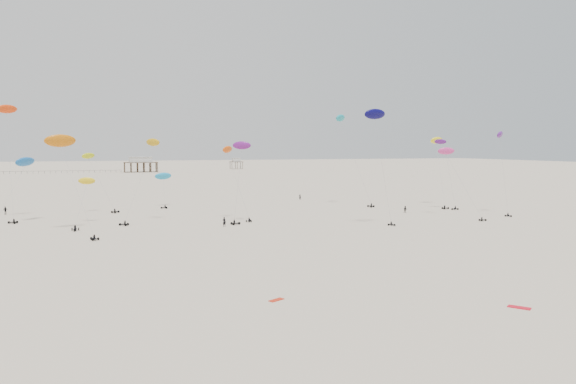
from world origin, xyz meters
name	(u,v)px	position (x,y,z in m)	size (l,w,h in m)	color
ground_plane	(196,188)	(0.00, 200.00, 0.00)	(900.00, 900.00, 0.00)	beige
pavilion_main	(141,165)	(-10.00, 350.00, 4.22)	(21.00, 13.00, 9.80)	brown
pavilion_small	(236,164)	(60.00, 380.00, 3.49)	(9.00, 7.00, 8.00)	brown
pier_fence	(53,172)	(-62.00, 350.00, 0.77)	(80.20, 0.20, 1.50)	black
rig_0	(502,150)	(55.62, 91.52, 15.33)	(5.42, 9.86, 20.32)	black
rig_1	(234,169)	(-8.06, 101.83, 11.26)	(5.87, 10.23, 16.89)	black
rig_2	(448,163)	(49.71, 104.72, 12.07)	(4.77, 5.56, 16.22)	black
rig_3	(82,199)	(-39.83, 102.46, 5.47)	(4.83, 14.81, 15.01)	black
rig_4	(377,126)	(17.55, 83.31, 20.51)	(6.67, 4.40, 24.14)	black
rig_5	(98,175)	(-36.65, 125.05, 9.36)	(9.23, 6.10, 15.02)	black
rig_6	(21,171)	(-52.25, 111.74, 11.02)	(8.54, 15.44, 16.75)	black
rig_7	(240,169)	(-8.08, 96.06, 11.52)	(5.71, 6.37, 17.47)	black
rig_8	(346,136)	(29.08, 122.80, 19.29)	(8.00, 13.94, 26.02)	black
rig_9	(144,167)	(-27.24, 103.75, 11.83)	(9.68, 9.39, 18.68)	black
rig_10	(8,129)	(-55.42, 119.41, 20.15)	(5.63, 14.43, 26.55)	black
rig_11	(455,169)	(41.10, 89.35, 11.06)	(5.03, 14.80, 20.72)	black
rig_12	(163,181)	(-19.73, 135.39, 6.96)	(5.10, 9.50, 10.33)	black
rig_13	(438,150)	(52.63, 113.79, 15.29)	(8.24, 14.17, 20.59)	black
rig_14	(63,150)	(-42.83, 95.76, 15.68)	(10.01, 18.19, 22.33)	black
spectator_0	(224,226)	(-12.52, 91.57, 0.00)	(0.83, 0.57, 2.28)	black
spectator_1	(405,213)	(34.65, 100.22, 0.00)	(0.98, 0.57, 2.01)	black
spectator_2	(5,214)	(-57.88, 128.67, 0.00)	(1.31, 0.71, 2.22)	black
spectator_3	(300,200)	(21.92, 140.72, 0.00)	(0.72, 0.50, 1.98)	black
grounded_kite_a	(519,308)	(3.16, 25.05, 0.00)	(2.20, 0.90, 0.08)	red
grounded_kite_b	(276,300)	(-19.21, 35.68, 0.00)	(1.80, 0.70, 0.07)	red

